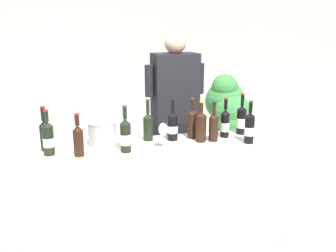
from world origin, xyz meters
name	(u,v)px	position (x,y,z in m)	size (l,w,h in m)	color
ground_plane	(153,248)	(0.00, 0.00, 0.00)	(12.00, 12.00, 0.00)	gray
wall_back	(115,54)	(0.00, 2.60, 1.40)	(8.00, 0.10, 2.80)	beige
counter	(153,199)	(0.00, 0.00, 0.45)	(1.96, 0.51, 0.90)	beige
wine_bottle_0	(249,128)	(0.75, -0.10, 1.03)	(0.08, 0.08, 0.34)	black
wine_bottle_1	(214,126)	(0.50, 0.01, 1.02)	(0.07, 0.07, 0.32)	black
wine_bottle_2	(45,134)	(-0.78, 0.10, 1.03)	(0.07, 0.07, 0.33)	black
wine_bottle_3	(225,123)	(0.63, 0.09, 1.02)	(0.07, 0.07, 0.33)	black
wine_bottle_4	(48,138)	(-0.74, -0.01, 1.03)	(0.08, 0.08, 0.33)	black
wine_bottle_5	(201,126)	(0.40, 0.02, 1.03)	(0.08, 0.08, 0.33)	black
wine_bottle_6	(173,126)	(0.19, 0.11, 1.02)	(0.08, 0.08, 0.33)	black
wine_bottle_7	(78,139)	(-0.54, -0.09, 1.02)	(0.07, 0.07, 0.31)	black
wine_bottle_8	(126,135)	(-0.21, -0.08, 1.03)	(0.08, 0.08, 0.34)	black
wine_bottle_9	(192,123)	(0.36, 0.12, 1.03)	(0.08, 0.08, 0.33)	black
wine_bottle_10	(148,126)	(0.00, 0.15, 1.02)	(0.08, 0.08, 0.33)	black
wine_bottle_11	(241,120)	(0.80, 0.14, 1.02)	(0.08, 0.08, 0.35)	black
wine_glass	(163,131)	(0.07, -0.07, 1.04)	(0.07, 0.07, 0.20)	silver
ice_bucket	(103,133)	(-0.36, 0.10, 1.00)	(0.22, 0.22, 0.19)	silver
person_server	(175,129)	(0.33, 0.58, 0.85)	(0.56, 0.27, 1.74)	black
potted_shrub	(229,117)	(1.14, 1.18, 0.76)	(0.50, 0.62, 1.25)	brown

